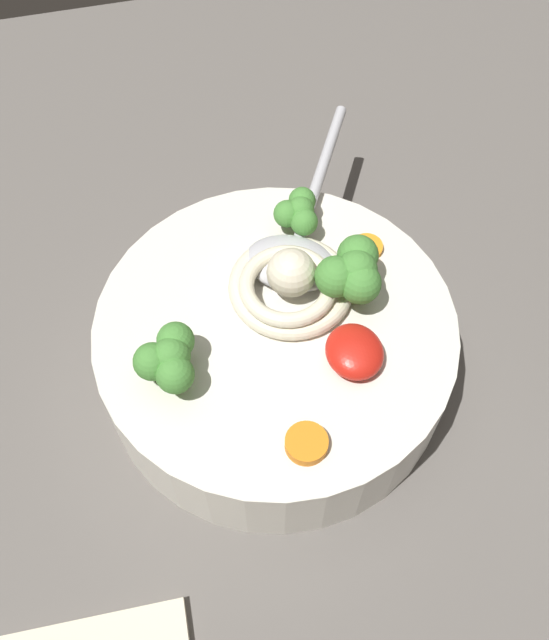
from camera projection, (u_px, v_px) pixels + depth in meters
table_slab at (245, 390)px, 50.21cm from camera, size 90.25×90.25×4.40cm
soup_bowl at (274, 344)px, 46.17cm from camera, size 22.84×22.84×5.97cm
noodle_pile at (290, 283)px, 43.92cm from camera, size 8.77×8.60×3.52cm
soup_spoon at (296, 247)px, 45.86cm from camera, size 16.65×11.41×1.60cm
chili_sauce_dollop at (354, 352)px, 41.52cm from camera, size 3.84×3.46×1.73cm
broccoli_floret_center at (299, 212)px, 46.19cm from camera, size 3.57×3.07×2.82cm
broccoli_floret_beside_noodles at (169, 359)px, 39.79cm from camera, size 4.34×3.74×3.43cm
broccoli_floret_beside_chili at (353, 274)px, 42.56cm from camera, size 5.07×4.36×4.01cm
carrot_slice_extra_b at (306, 443)px, 38.93cm from camera, size 2.44×2.44×0.73cm
carrot_slice_extra_a at (367, 247)px, 46.56cm from camera, size 2.09×2.09×0.44cm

